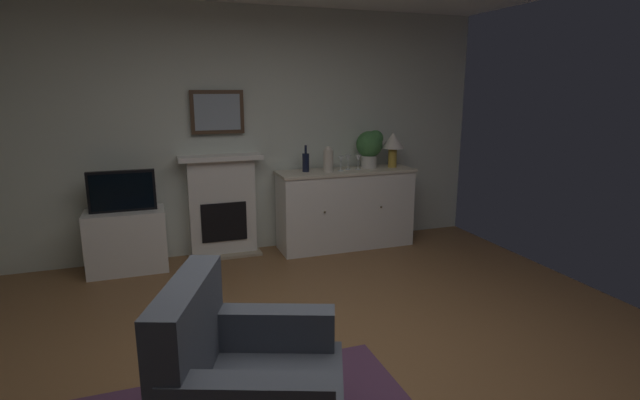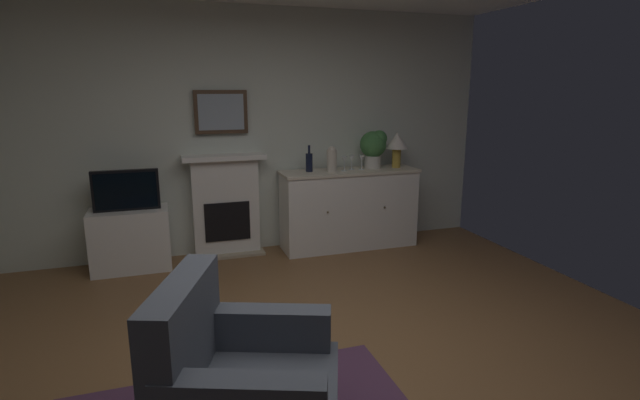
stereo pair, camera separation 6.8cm
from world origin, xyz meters
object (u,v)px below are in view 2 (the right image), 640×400
object	(u,v)px
wine_bottle	(309,162)
tv_cabinet	(131,240)
tv_set	(126,190)
wine_glass_left	(344,160)
potted_plant_small	(374,146)
sideboard_cabinet	(349,209)
wine_glass_center	(352,159)
framed_picture	(221,112)
armchair	(241,387)
table_lamp	(397,143)
vase_decorative	(332,159)
wine_glass_right	(362,159)
fireplace_unit	(226,205)

from	to	relation	value
wine_bottle	tv_cabinet	size ratio (longest dim) A/B	0.39
wine_bottle	tv_set	xyz separation A→B (m)	(-1.88, -0.05, -0.18)
wine_glass_left	potted_plant_small	size ratio (longest dim) A/B	0.38
sideboard_cabinet	wine_bottle	size ratio (longest dim) A/B	5.36
sideboard_cabinet	tv_cabinet	size ratio (longest dim) A/B	2.07
wine_bottle	wine_glass_center	distance (m)	0.49
wine_glass_left	potted_plant_small	world-z (taller)	potted_plant_small
framed_picture	armchair	bearing A→B (deg)	-96.18
table_lamp	vase_decorative	distance (m)	0.82
armchair	wine_glass_center	bearing A→B (deg)	59.20
sideboard_cabinet	wine_glass_right	size ratio (longest dim) A/B	9.41
table_lamp	wine_bottle	size ratio (longest dim) A/B	1.38
wine_glass_left	armchair	bearing A→B (deg)	-119.69
table_lamp	tv_cabinet	bearing A→B (deg)	179.71
wine_glass_center	wine_glass_left	bearing A→B (deg)	-151.38
tv_cabinet	wine_glass_left	bearing A→B (deg)	-1.37
framed_picture	fireplace_unit	bearing A→B (deg)	-90.00
armchair	fireplace_unit	bearing A→B (deg)	83.73
vase_decorative	tv_set	bearing A→B (deg)	178.86
sideboard_cabinet	vase_decorative	xyz separation A→B (m)	(-0.23, -0.05, 0.58)
wine_bottle	wine_glass_right	xyz separation A→B (m)	(0.60, -0.05, 0.01)
table_lamp	tv_set	size ratio (longest dim) A/B	0.65
sideboard_cabinet	wine_glass_left	size ratio (longest dim) A/B	9.41
table_lamp	armchair	distance (m)	3.76
wine_bottle	tv_cabinet	bearing A→B (deg)	-179.17
wine_bottle	fireplace_unit	bearing A→B (deg)	171.51
wine_glass_left	vase_decorative	bearing A→B (deg)	-175.92
sideboard_cabinet	wine_glass_left	distance (m)	0.57
wine_glass_center	wine_bottle	bearing A→B (deg)	177.51
sideboard_cabinet	wine_bottle	bearing A→B (deg)	174.72
framed_picture	sideboard_cabinet	distance (m)	1.76
sideboard_cabinet	tv_set	bearing A→B (deg)	-179.80
wine_glass_center	armchair	world-z (taller)	wine_glass_center
potted_plant_small	fireplace_unit	bearing A→B (deg)	175.50
sideboard_cabinet	wine_glass_center	distance (m)	0.57
fireplace_unit	framed_picture	size ratio (longest dim) A/B	2.00
wine_glass_left	armchair	distance (m)	3.34
vase_decorative	tv_cabinet	distance (m)	2.23
table_lamp	potted_plant_small	world-z (taller)	potted_plant_small
wine_bottle	vase_decorative	bearing A→B (deg)	-21.98
sideboard_cabinet	table_lamp	world-z (taller)	table_lamp
fireplace_unit	sideboard_cabinet	bearing A→B (deg)	-7.42
table_lamp	armchair	bearing A→B (deg)	-128.29
framed_picture	wine_glass_center	distance (m)	1.51
tv_set	potted_plant_small	size ratio (longest dim) A/B	1.44
potted_plant_small	sideboard_cabinet	bearing A→B (deg)	-171.79
wine_glass_center	vase_decorative	bearing A→B (deg)	-164.88
sideboard_cabinet	framed_picture	bearing A→B (deg)	170.72
wine_glass_right	armchair	world-z (taller)	wine_glass_right
table_lamp	armchair	xyz separation A→B (m)	(-2.28, -2.88, -0.79)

